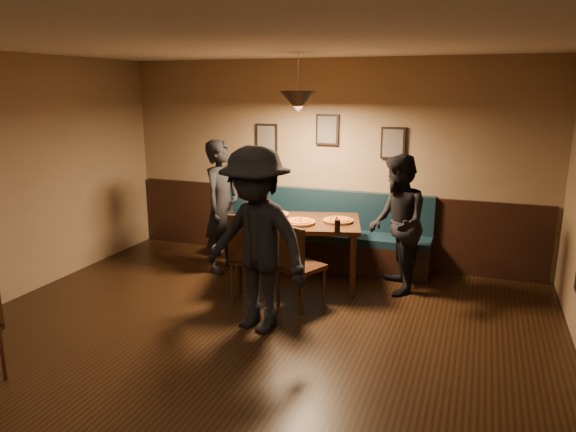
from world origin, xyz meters
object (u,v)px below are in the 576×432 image
object	(u,v)px
dining_table	(298,252)
soda_glass	(337,226)
chair_near_left	(253,255)
diner_front	(256,240)
chair_near_right	(301,265)
booth_bench	(320,230)
diner_left	(222,206)
diner_right	(397,224)
tabasco_bottle	(336,220)

from	to	relation	value
dining_table	soda_glass	xyz separation A→B (m)	(0.59, -0.34, 0.48)
chair_near_left	dining_table	bearing A→B (deg)	49.71
chair_near_left	diner_front	xyz separation A→B (m)	(0.37, -0.72, 0.41)
chair_near_left	chair_near_right	distance (m)	0.61
booth_bench	diner_front	distance (m)	2.19
booth_bench	diner_front	xyz separation A→B (m)	(-0.02, -2.14, 0.44)
booth_bench	diner_front	size ratio (longest dim) A/B	1.60
chair_near_right	diner_left	bearing A→B (deg)	174.55
chair_near_left	soda_glass	world-z (taller)	chair_near_left
chair_near_right	diner_right	distance (m)	1.28
diner_front	tabasco_bottle	xyz separation A→B (m)	(0.46, 1.35, -0.07)
dining_table	chair_near_left	xyz separation A→B (m)	(-0.33, -0.65, 0.12)
chair_near_right	soda_glass	xyz separation A→B (m)	(0.32, 0.33, 0.40)
dining_table	diner_left	bearing A→B (deg)	159.05
dining_table	tabasco_bottle	size ratio (longest dim) A/B	13.70
diner_left	tabasco_bottle	size ratio (longest dim) A/B	15.92
dining_table	diner_right	world-z (taller)	diner_right
dining_table	chair_near_right	xyz separation A→B (m)	(0.28, -0.67, 0.08)
booth_bench	dining_table	xyz separation A→B (m)	(-0.06, -0.77, -0.09)
diner_left	diner_right	bearing A→B (deg)	-82.98
diner_front	booth_bench	bearing A→B (deg)	105.71
chair_near_left	chair_near_right	world-z (taller)	chair_near_left
dining_table	chair_near_right	bearing A→B (deg)	-82.59
dining_table	tabasco_bottle	world-z (taller)	tabasco_bottle
diner_front	soda_glass	distance (m)	1.17
diner_right	diner_front	distance (m)	1.91
tabasco_bottle	diner_left	bearing A→B (deg)	175.28
diner_left	soda_glass	size ratio (longest dim) A/B	12.06
chair_near_right	diner_left	xyz separation A→B (m)	(-1.38, 0.78, 0.40)
diner_front	chair_near_left	bearing A→B (deg)	133.20
booth_bench	tabasco_bottle	size ratio (longest dim) A/B	27.15
diner_left	diner_front	size ratio (longest dim) A/B	0.94
chair_near_left	diner_left	world-z (taller)	diner_left
diner_right	tabasco_bottle	size ratio (longest dim) A/B	15.09
booth_bench	diner_left	bearing A→B (deg)	-150.36
dining_table	booth_bench	bearing A→B (deg)	70.66
booth_bench	diner_right	bearing A→B (deg)	-28.82
tabasco_bottle	chair_near_right	bearing A→B (deg)	-108.83
dining_table	soda_glass	distance (m)	0.84
diner_front	diner_right	bearing A→B (deg)	68.97
tabasco_bottle	chair_near_left	bearing A→B (deg)	-142.69
dining_table	tabasco_bottle	distance (m)	0.68
chair_near_left	soda_glass	xyz separation A→B (m)	(0.92, 0.31, 0.36)
chair_near_left	booth_bench	bearing A→B (deg)	61.40
dining_table	tabasco_bottle	bearing A→B (deg)	-16.99
diner_left	booth_bench	bearing A→B (deg)	-54.22
diner_left	diner_front	world-z (taller)	diner_front
diner_front	chair_near_right	bearing A→B (deg)	87.48
chair_near_left	tabasco_bottle	xyz separation A→B (m)	(0.83, 0.63, 0.34)
chair_near_left	diner_front	distance (m)	0.91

